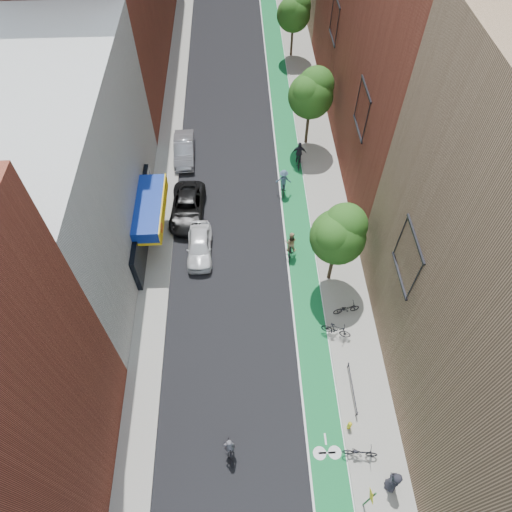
{
  "coord_description": "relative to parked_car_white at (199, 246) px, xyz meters",
  "views": [
    {
      "loc": [
        0.0,
        -6.98,
        25.28
      ],
      "look_at": [
        0.79,
        10.97,
        1.5
      ],
      "focal_mm": 32.0,
      "sensor_mm": 36.0,
      "label": 1
    }
  ],
  "objects": [
    {
      "name": "parked_bike_far",
      "position": [
        9.32,
        -5.33,
        -0.12
      ],
      "size": [
        1.77,
        0.87,
        0.89
      ],
      "primitive_type": "imported",
      "rotation": [
        0.0,
        0.0,
        1.74
      ],
      "color": "black",
      "rests_on": "sidewalk_right"
    },
    {
      "name": "parked_car_black",
      "position": [
        -0.99,
        3.63,
        0.0
      ],
      "size": [
        2.58,
        5.26,
        1.44
      ],
      "primitive_type": "imported",
      "rotation": [
        0.0,
        0.0,
        -0.04
      ],
      "color": "black",
      "rests_on": "ground"
    },
    {
      "name": "sidewalk_right",
      "position": [
        9.53,
        13.39,
        -0.64
      ],
      "size": [
        3.0,
        68.0,
        0.15
      ],
      "primitive_type": "cube",
      "color": "gray",
      "rests_on": "ground"
    },
    {
      "name": "sidewalk_left",
      "position": [
        -2.97,
        13.39,
        -0.64
      ],
      "size": [
        2.0,
        68.0,
        0.15
      ],
      "primitive_type": "cube",
      "color": "gray",
      "rests_on": "ground"
    },
    {
      "name": "bike_lane",
      "position": [
        7.03,
        13.39,
        -0.71
      ],
      "size": [
        2.0,
        68.0,
        0.01
      ],
      "primitive_type": "cube",
      "color": "#136C39",
      "rests_on": "ground"
    },
    {
      "name": "parked_car_silver",
      "position": [
        -1.57,
        10.12,
        0.03
      ],
      "size": [
        1.73,
        4.58,
        1.49
      ],
      "primitive_type": "imported",
      "rotation": [
        0.0,
        0.0,
        0.03
      ],
      "color": "gray",
      "rests_on": "ground"
    },
    {
      "name": "parked_bike_near",
      "position": [
        8.63,
        -13.8,
        -0.09
      ],
      "size": [
        1.87,
        0.87,
        0.95
      ],
      "primitive_type": "imported",
      "rotation": [
        0.0,
        0.0,
        1.44
      ],
      "color": "black",
      "rests_on": "sidewalk_right"
    },
    {
      "name": "tree_mid",
      "position": [
        8.68,
        11.41,
        4.17
      ],
      "size": [
        3.55,
        3.53,
        6.74
      ],
      "color": "#332619",
      "rests_on": "ground"
    },
    {
      "name": "ground",
      "position": [
        3.03,
        -12.61,
        -0.72
      ],
      "size": [
        160.0,
        160.0,
        0.0
      ],
      "primitive_type": "plane",
      "color": "black",
      "rests_on": "ground"
    },
    {
      "name": "pedestrian",
      "position": [
        9.91,
        -15.32,
        0.37
      ],
      "size": [
        0.91,
        1.08,
        1.88
      ],
      "primitive_type": "imported",
      "rotation": [
        0.0,
        0.0,
        -1.97
      ],
      "color": "#22222A",
      "rests_on": "sidewalk_right"
    },
    {
      "name": "building_left_white",
      "position": [
        -7.97,
        1.39,
        5.28
      ],
      "size": [
        8.0,
        20.0,
        12.0
      ],
      "primitive_type": "cube",
      "color": "silver",
      "rests_on": "ground"
    },
    {
      "name": "parked_car_white",
      "position": [
        0.0,
        0.0,
        0.0
      ],
      "size": [
        1.74,
        4.22,
        1.43
      ],
      "primitive_type": "imported",
      "rotation": [
        0.0,
        0.0,
        0.01
      ],
      "color": "silver",
      "rests_on": "ground"
    },
    {
      "name": "tree_near",
      "position": [
        8.68,
        -2.59,
        3.94
      ],
      "size": [
        3.4,
        3.36,
        6.42
      ],
      "color": "#332619",
      "rests_on": "ground"
    },
    {
      "name": "cyclist_lane_far",
      "position": [
        6.23,
        5.65,
        0.27
      ],
      "size": [
        1.19,
        1.62,
        2.13
      ],
      "rotation": [
        0.0,
        0.0,
        3.08
      ],
      "color": "black",
      "rests_on": "ground"
    },
    {
      "name": "cyclist_lane_mid",
      "position": [
        7.73,
        8.64,
        0.2
      ],
      "size": [
        1.15,
        1.66,
        2.24
      ],
      "rotation": [
        0.0,
        0.0,
        3.05
      ],
      "color": "black",
      "rests_on": "ground"
    },
    {
      "name": "cyclist_lane_near",
      "position": [
        6.23,
        -0.39,
        0.15
      ],
      "size": [
        0.94,
        1.92,
        2.09
      ],
      "rotation": [
        0.0,
        0.0,
        2.98
      ],
      "color": "black",
      "rests_on": "ground"
    },
    {
      "name": "parked_bike_mid",
      "position": [
        8.43,
        -6.83,
        -0.01
      ],
      "size": [
        1.9,
        1.16,
        1.1
      ],
      "primitive_type": "imported",
      "rotation": [
        0.0,
        0.0,
        1.19
      ],
      "color": "black",
      "rests_on": "sidewalk_right"
    },
    {
      "name": "fire_hydrant",
      "position": [
        8.33,
        -12.4,
        -0.21
      ],
      "size": [
        0.23,
        0.23,
        0.67
      ],
      "color": "yellow",
      "rests_on": "sidewalk_right"
    },
    {
      "name": "tree_far",
      "position": [
        8.68,
        25.41,
        3.78
      ],
      "size": [
        3.3,
        3.25,
        6.21
      ],
      "color": "#332619",
      "rests_on": "ground"
    },
    {
      "name": "sign_pole",
      "position": [
        8.42,
        -16.11,
        1.12
      ],
      "size": [
        0.13,
        0.71,
        3.0
      ],
      "color": "#194C26",
      "rests_on": "sidewalk_right"
    },
    {
      "name": "cyclist_lead",
      "position": [
        1.96,
        -13.4,
        -0.04
      ],
      "size": [
        0.71,
        1.56,
        1.96
      ],
      "rotation": [
        0.0,
        0.0,
        3.26
      ],
      "color": "black",
      "rests_on": "ground"
    }
  ]
}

